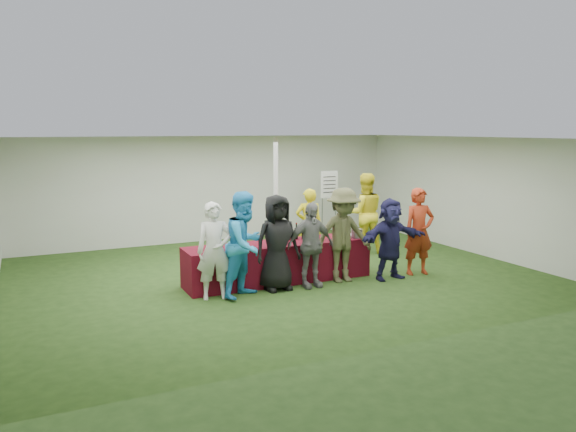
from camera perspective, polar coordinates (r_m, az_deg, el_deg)
name	(u,v)px	position (r m, az deg, el deg)	size (l,w,h in m)	color
ground	(278,276)	(11.19, -1.05, -6.08)	(60.00, 60.00, 0.00)	#284719
tent	(276,200)	(12.20, -1.24, 1.65)	(10.00, 10.00, 10.00)	white
serving_table	(278,262)	(10.69, -0.97, -4.71)	(3.60, 0.80, 0.75)	#5D0917
wine_bottles	(302,233)	(10.95, 1.43, -1.73)	(0.62, 0.12, 0.32)	black
wine_glasses	(276,240)	(10.29, -1.24, -2.47)	(2.82, 0.14, 0.16)	silver
water_bottle	(284,236)	(10.72, -0.45, -2.05)	(0.07, 0.07, 0.23)	silver
bar_towel	(346,235)	(11.35, 5.90, -1.95)	(0.25, 0.18, 0.03)	white
dump_bucket	(357,233)	(11.15, 6.99, -1.76)	(0.22, 0.22, 0.18)	slate
wine_list_sign	(329,190)	(14.62, 4.21, 2.69)	(0.50, 0.03, 1.80)	slate
staff_pourer	(309,225)	(12.32, 2.13, -0.88)	(0.58, 0.38, 1.60)	yellow
staff_back	(364,213)	(13.17, 7.78, 0.28)	(0.91, 0.71, 1.87)	yellow
customer_0	(215,251)	(9.61, -7.46, -3.53)	(0.61, 0.40, 1.67)	silver
customer_1	(245,244)	(9.68, -4.34, -2.89)	(0.89, 0.70, 1.84)	#289ADD
customer_2	(277,243)	(10.06, -1.12, -2.71)	(0.85, 0.55, 1.73)	black
customer_3	(310,245)	(10.24, 2.30, -2.97)	(0.92, 0.38, 1.57)	slate
customer_4	(343,235)	(10.63, 5.62, -1.96)	(1.16, 0.67, 1.79)	#494A2B
customer_5	(390,239)	(10.96, 10.35, -2.30)	(1.46, 0.47, 1.58)	#1C1B46
customer_6	(419,231)	(11.43, 13.17, -1.54)	(0.63, 0.41, 1.73)	#9D2C14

